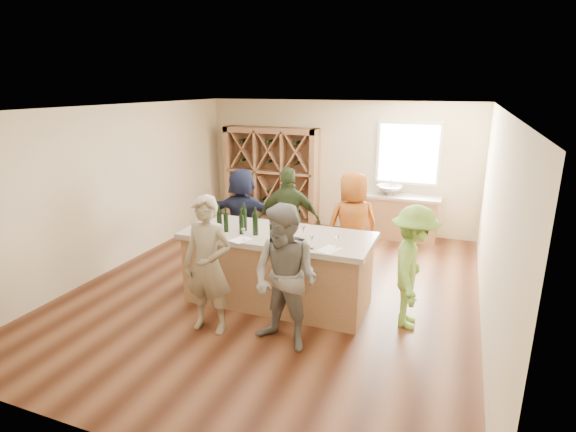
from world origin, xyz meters
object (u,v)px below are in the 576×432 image
(sink, at_px, (389,190))
(tasting_counter_base, at_px, (278,271))
(person_server, at_px, (413,267))
(wine_bottle_c, at_px, (244,220))
(wine_rack, at_px, (271,176))
(wine_bottle_f, at_px, (272,230))
(person_far_mid, at_px, (289,221))
(person_far_right, at_px, (352,226))
(wine_bottle_b, at_px, (226,223))
(wine_bottle_e, at_px, (255,224))
(wine_bottle_d, at_px, (242,224))
(person_far_left, at_px, (243,215))
(person_near_right, at_px, (285,278))
(person_near_left, at_px, (208,265))
(wine_bottle_a, at_px, (219,220))

(sink, relative_size, tasting_counter_base, 0.21)
(person_server, bearing_deg, wine_bottle_c, 89.27)
(wine_rack, distance_m, wine_bottle_f, 4.37)
(person_far_mid, relative_size, person_far_right, 1.01)
(sink, bearing_deg, wine_bottle_b, -114.17)
(wine_bottle_b, bearing_deg, wine_bottle_c, 33.15)
(wine_bottle_c, height_order, wine_bottle_e, wine_bottle_c)
(tasting_counter_base, distance_m, wine_bottle_e, 0.81)
(wine_bottle_e, xyz_separation_m, wine_bottle_f, (0.31, -0.12, -0.01))
(wine_rack, bearing_deg, wine_bottle_d, -72.64)
(wine_bottle_d, height_order, wine_bottle_f, wine_bottle_f)
(wine_rack, bearing_deg, person_server, -45.79)
(tasting_counter_base, distance_m, person_far_mid, 1.25)
(wine_bottle_c, relative_size, person_far_left, 0.19)
(sink, bearing_deg, person_near_right, -95.88)
(person_server, height_order, person_far_mid, person_far_mid)
(tasting_counter_base, bearing_deg, person_near_right, -62.91)
(person_near_left, bearing_deg, person_near_right, -3.31)
(wine_bottle_c, bearing_deg, wine_bottle_f, -23.79)
(person_near_right, bearing_deg, tasting_counter_base, 131.09)
(wine_bottle_d, bearing_deg, person_far_mid, 81.95)
(wine_rack, relative_size, person_near_right, 1.22)
(wine_bottle_c, xyz_separation_m, person_near_right, (1.02, -0.98, -0.34))
(wine_bottle_c, bearing_deg, tasting_counter_base, 7.09)
(tasting_counter_base, xyz_separation_m, person_near_left, (-0.53, -1.03, 0.41))
(person_far_right, bearing_deg, person_far_left, -32.81)
(person_near_right, xyz_separation_m, person_far_right, (0.26, 2.31, -0.00))
(wine_bottle_a, relative_size, person_far_right, 0.17)
(wine_bottle_f, bearing_deg, wine_rack, 113.38)
(wine_bottle_f, bearing_deg, person_far_right, 64.52)
(person_near_right, bearing_deg, wine_bottle_f, 137.06)
(wine_bottle_a, xyz_separation_m, person_far_mid, (0.56, 1.34, -0.32))
(wine_bottle_b, bearing_deg, wine_bottle_d, -2.20)
(person_server, xyz_separation_m, wine_bottle_f, (-1.85, -0.33, 0.40))
(tasting_counter_base, relative_size, wine_bottle_b, 9.60)
(wine_rack, relative_size, sink, 4.06)
(wine_bottle_d, xyz_separation_m, person_far_right, (1.25, 1.48, -0.32))
(wine_bottle_c, height_order, person_near_right, person_near_right)
(wine_bottle_d, relative_size, person_server, 0.17)
(wine_bottle_a, relative_size, person_server, 0.18)
(wine_rack, height_order, tasting_counter_base, wine_rack)
(tasting_counter_base, relative_size, person_far_mid, 1.43)
(wine_bottle_e, bearing_deg, wine_bottle_a, -179.11)
(person_far_right, bearing_deg, person_far_mid, -24.98)
(person_far_mid, height_order, wine_bottle_f, person_far_mid)
(wine_bottle_c, bearing_deg, sink, 67.85)
(wine_bottle_b, bearing_deg, person_far_left, 108.50)
(sink, bearing_deg, wine_bottle_d, -110.91)
(tasting_counter_base, height_order, wine_bottle_e, wine_bottle_e)
(wine_bottle_b, xyz_separation_m, person_far_left, (-0.51, 1.53, -0.36))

